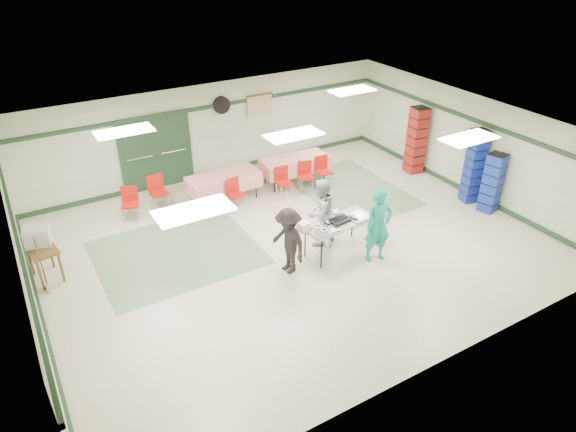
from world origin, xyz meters
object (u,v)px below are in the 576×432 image
chair_a (305,173)px  chair_loose_a (157,188)px  crate_stack_red (416,140)px  crate_stack_blue_a (474,166)px  dining_table_b (224,181)px  printer_table (42,253)px  serving_table (338,224)px  volunteer_dark (288,241)px  crate_stack_blue_b (492,183)px  chair_loose_b (130,200)px  broom (41,262)px  chair_b (283,179)px  office_printer (37,236)px  volunteer_grey (320,212)px  chair_d (234,191)px  chair_c (322,168)px  dining_table_a (295,164)px  volunteer_teal (378,226)px

chair_a → chair_loose_a: chair_loose_a is taller
crate_stack_red → crate_stack_blue_a: bearing=-90.0°
dining_table_b → printer_table: bearing=-166.1°
serving_table → volunteer_dark: bearing=176.4°
serving_table → crate_stack_blue_b: size_ratio=1.11×
chair_loose_b → broom: bearing=-119.9°
dining_table_b → chair_b: (1.48, -0.57, -0.05)m
chair_b → printer_table: size_ratio=0.97×
chair_loose_a → crate_stack_blue_a: bearing=-30.8°
office_printer → chair_loose_b: bearing=46.1°
chair_b → crate_stack_blue_a: crate_stack_blue_a is taller
volunteer_grey → chair_loose_b: size_ratio=1.86×
chair_loose_a → office_printer: size_ratio=1.89×
volunteer_dark → dining_table_b: (0.16, 3.64, -0.18)m
chair_d → office_printer: office_printer is taller
dining_table_b → chair_c: chair_c is taller
chair_c → chair_d: (-2.73, -0.00, -0.02)m
dining_table_a → crate_stack_blue_a: crate_stack_blue_a is taller
chair_loose_a → crate_stack_red: size_ratio=0.46×
volunteer_dark → chair_c: bearing=129.9°
chair_loose_a → serving_table: bearing=-57.9°
crate_stack_red → chair_loose_b: bearing=169.8°
volunteer_teal → office_printer: bearing=165.2°
volunteer_teal → crate_stack_blue_b: 3.92m
volunteer_dark → chair_loose_a: (-1.50, 4.13, -0.19)m
chair_b → chair_d: same height
serving_table → dining_table_b: (-1.19, 3.55, -0.14)m
dining_table_a → crate_stack_blue_a: size_ratio=0.97×
volunteer_grey → crate_stack_red: (4.62, 1.89, 0.18)m
volunteer_grey → crate_stack_blue_b: 4.71m
chair_loose_a → printer_table: chair_loose_a is taller
chair_loose_a → crate_stack_blue_a: 8.26m
crate_stack_blue_b → printer_table: bearing=165.4°
volunteer_grey → office_printer: bearing=-32.5°
volunteer_teal → crate_stack_blue_a: (3.91, 0.90, 0.15)m
crate_stack_blue_b → printer_table: crate_stack_blue_b is taller
chair_a → printer_table: bearing=-156.5°
dining_table_b → crate_stack_red: crate_stack_red is taller
volunteer_teal → printer_table: volunteer_teal is taller
chair_b → chair_c: (1.29, 0.00, 0.02)m
volunteer_dark → chair_c: (2.93, 3.08, -0.21)m
office_printer → crate_stack_blue_b: bearing=-1.4°
volunteer_grey → volunteer_teal: bearing=107.5°
dining_table_a → crate_stack_red: size_ratio=0.98×
volunteer_dark → dining_table_b: size_ratio=0.78×
chair_b → volunteer_grey: bearing=-95.1°
chair_loose_a → chair_loose_b: size_ratio=1.06×
chair_a → chair_c: bearing=18.1°
volunteer_dark → chair_loose_a: size_ratio=1.63×
dining_table_b → chair_b: size_ratio=2.26×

